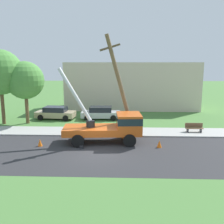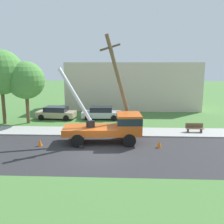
{
  "view_description": "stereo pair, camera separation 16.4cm",
  "coord_description": "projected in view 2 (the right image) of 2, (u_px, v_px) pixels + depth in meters",
  "views": [
    {
      "loc": [
        1.7,
        -17.24,
        6.39
      ],
      "look_at": [
        0.94,
        3.05,
        2.39
      ],
      "focal_mm": 40.49,
      "sensor_mm": 36.0,
      "label": 1
    },
    {
      "loc": [
        1.86,
        -17.24,
        6.39
      ],
      "look_at": [
        0.94,
        3.05,
        2.39
      ],
      "focal_mm": 40.49,
      "sensor_mm": 36.0,
      "label": 2
    }
  ],
  "objects": [
    {
      "name": "road_asphalt",
      "position": [
        97.0,
        152.0,
        18.21
      ],
      "size": [
        80.0,
        8.01,
        0.01
      ],
      "primitive_type": "cube",
      "color": "#2B2B2D",
      "rests_on": "ground"
    },
    {
      "name": "parked_sedan_silver",
      "position": [
        101.0,
        113.0,
        28.87
      ],
      "size": [
        4.43,
        2.06,
        1.42
      ],
      "color": "#B7B7BF",
      "rests_on": "ground"
    },
    {
      "name": "traffic_cone_curbside",
      "position": [
        124.0,
        135.0,
        21.58
      ],
      "size": [
        0.36,
        0.36,
        0.56
      ],
      "primitive_type": "cone",
      "color": "orange",
      "rests_on": "ground"
    },
    {
      "name": "traffic_cone_behind",
      "position": [
        40.0,
        142.0,
        19.6
      ],
      "size": [
        0.36,
        0.36,
        0.56
      ],
      "primitive_type": "cone",
      "color": "orange",
      "rests_on": "ground"
    },
    {
      "name": "parked_sedan_tan",
      "position": [
        56.0,
        113.0,
        28.96
      ],
      "size": [
        4.55,
        2.28,
        1.42
      ],
      "color": "tan",
      "rests_on": "ground"
    },
    {
      "name": "ground_plane",
      "position": [
        108.0,
        117.0,
        29.97
      ],
      "size": [
        120.0,
        120.0,
        0.0
      ],
      "primitive_type": "plane",
      "color": "#477538"
    },
    {
      "name": "lowrise_building_backdrop",
      "position": [
        132.0,
        85.0,
        35.57
      ],
      "size": [
        18.0,
        6.0,
        6.4
      ],
      "primitive_type": "cube",
      "color": "beige",
      "rests_on": "ground"
    },
    {
      "name": "sidewalk_strip",
      "position": [
        103.0,
        131.0,
        23.56
      ],
      "size": [
        80.0,
        2.92,
        0.1
      ],
      "primitive_type": "cube",
      "color": "#9E9E99",
      "rests_on": "ground"
    },
    {
      "name": "roadside_tree_far",
      "position": [
        1.0,
        72.0,
        25.79
      ],
      "size": [
        4.62,
        4.62,
        7.72
      ],
      "color": "brown",
      "rests_on": "ground"
    },
    {
      "name": "park_bench",
      "position": [
        194.0,
        128.0,
        23.17
      ],
      "size": [
        1.6,
        0.45,
        0.9
      ],
      "color": "brown",
      "rests_on": "ground"
    },
    {
      "name": "traffic_cone_ahead",
      "position": [
        159.0,
        144.0,
        19.23
      ],
      "size": [
        0.36,
        0.36,
        0.56
      ],
      "primitive_type": "cone",
      "color": "orange",
      "rests_on": "ground"
    },
    {
      "name": "leaning_utility_pole",
      "position": [
        120.0,
        86.0,
        21.29
      ],
      "size": [
        3.1,
        1.62,
        8.71
      ],
      "color": "brown",
      "rests_on": "ground"
    },
    {
      "name": "utility_truck",
      "position": [
        113.0,
        125.0,
        20.33
      ],
      "size": [
        6.92,
        3.21,
        5.98
      ],
      "color": "#C65119",
      "rests_on": "ground"
    },
    {
      "name": "roadside_tree_near",
      "position": [
        26.0,
        80.0,
        26.18
      ],
      "size": [
        3.9,
        3.9,
        6.53
      ],
      "color": "brown",
      "rests_on": "ground"
    }
  ]
}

